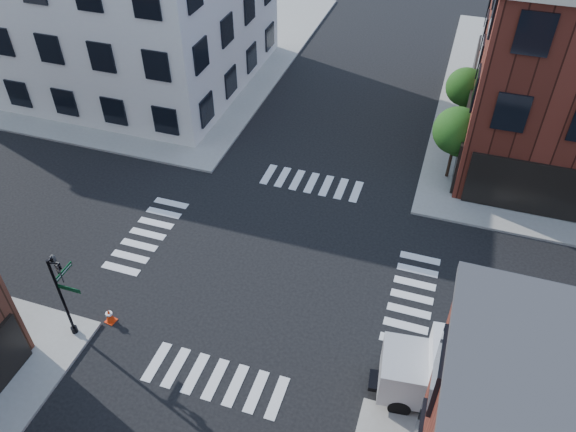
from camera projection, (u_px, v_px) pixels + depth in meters
The scene contains 8 objects.
ground at pixel (272, 264), 28.09m from camera, with size 120.00×120.00×0.00m, color black.
sidewalk_nw at pixel (123, 41), 48.12m from camera, with size 30.00×30.00×0.15m, color gray.
building_nw at pixel (97, 0), 40.51m from camera, with size 22.00×16.00×11.00m, color silver.
tree_near at pixel (457, 133), 31.40m from camera, with size 2.69×2.69×4.49m.
tree_far at pixel (466, 89), 35.91m from camera, with size 2.43×2.43×4.07m.
signal_pole at pixel (62, 289), 23.02m from camera, with size 1.29×1.24×4.60m.
box_truck at pixel (480, 380), 21.09m from camera, with size 7.43×2.99×3.29m.
traffic_cone at pixel (109, 316), 25.09m from camera, with size 0.50×0.50×0.80m.
Camera 1 is at (6.94, -18.46, 20.16)m, focal length 35.00 mm.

